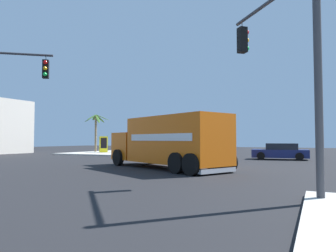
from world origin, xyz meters
TOP-DOWN VIEW (x-y plane):
  - ground_plane at (0.00, 0.00)m, footprint 100.00×100.00m
  - sidewalk_corner_far at (12.70, 12.70)m, footprint 10.88×10.88m
  - delivery_truck at (-1.60, -0.10)m, footprint 5.98×8.55m
  - traffic_light_secondary at (-7.30, -6.78)m, footprint 3.12×2.90m
  - pickup_white at (7.10, 5.55)m, footprint 2.28×5.22m
  - sedan_navy at (9.38, -4.88)m, footprint 2.36×4.45m
  - vending_machine_red at (11.64, 14.67)m, footprint 1.16×1.17m
  - vending_machine_blue at (13.04, 13.99)m, footprint 1.13×1.17m
  - palm_tree_far at (13.02, 16.92)m, footprint 3.00×2.81m

SIDE VIEW (x-z plane):
  - ground_plane at x=0.00m, z-range 0.00..0.00m
  - sidewalk_corner_far at x=12.70m, z-range 0.00..0.14m
  - sedan_navy at x=9.38m, z-range -0.03..1.28m
  - pickup_white at x=7.10m, z-range 0.04..1.42m
  - vending_machine_red at x=11.64m, z-range 0.14..1.99m
  - vending_machine_blue at x=13.04m, z-range 0.14..1.99m
  - delivery_truck at x=-1.60m, z-range 0.07..2.93m
  - palm_tree_far at x=13.02m, z-range 1.02..5.62m
  - traffic_light_secondary at x=-7.30m, z-range 1.10..7.28m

